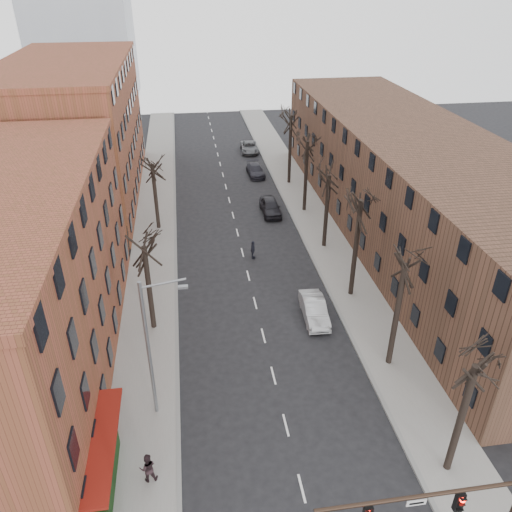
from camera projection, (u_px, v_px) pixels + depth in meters
name	position (u px, v px, depth m)	size (l,w,h in m)	color
sidewalk_left	(155.00, 224.00, 50.19)	(4.00, 90.00, 0.15)	gray
sidewalk_right	(310.00, 214.00, 52.21)	(4.00, 90.00, 0.15)	gray
building_left_far	(75.00, 134.00, 53.44)	(12.00, 28.00, 14.00)	brown
building_right	(409.00, 183.00, 46.48)	(12.00, 50.00, 10.00)	#523426
awning_left	(111.00, 478.00, 25.17)	(1.20, 7.00, 0.15)	maroon
hedge	(105.00, 487.00, 23.98)	(0.80, 6.00, 1.00)	#173311
tree_right_a	(446.00, 469.00, 25.61)	(5.20, 5.20, 10.00)	black
tree_right_b	(388.00, 363.00, 32.47)	(5.20, 5.20, 10.80)	black
tree_right_c	(350.00, 295.00, 39.33)	(5.20, 5.20, 11.60)	black
tree_right_d	(324.00, 247.00, 46.19)	(5.20, 5.20, 10.00)	black
tree_right_e	(304.00, 211.00, 53.06)	(5.20, 5.20, 10.80)	black
tree_right_f	(289.00, 183.00, 59.92)	(5.20, 5.20, 11.60)	black
tree_left_a	(154.00, 328.00, 35.69)	(5.20, 5.20, 9.50)	black
tree_left_b	(159.00, 229.00, 49.42)	(5.20, 5.20, 9.50)	black
streetlight	(151.00, 345.00, 26.41)	(2.45, 0.22, 9.03)	slate
silver_sedan	(314.00, 309.00, 36.37)	(1.58, 4.53, 1.49)	#A2A6A9
parked_car_near	(270.00, 207.00, 52.08)	(1.87, 4.65, 1.58)	black
parked_car_mid	(255.00, 170.00, 61.87)	(1.87, 4.60, 1.33)	#22212A
parked_car_far	(249.00, 147.00, 69.82)	(2.29, 4.96, 1.38)	#55585C
pedestrian_b	(148.00, 468.00, 24.51)	(0.84, 0.65, 1.72)	black
pedestrian_crossing	(253.00, 250.00, 43.90)	(1.00, 0.42, 1.71)	black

